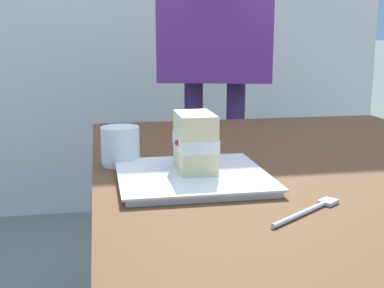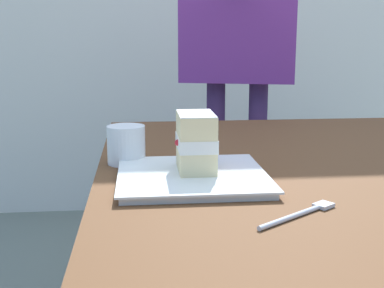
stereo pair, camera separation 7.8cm
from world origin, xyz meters
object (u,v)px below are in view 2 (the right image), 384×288
(patio_table, at_px, (314,205))
(dessert_fork, at_px, (302,213))
(dessert_plate, at_px, (192,177))
(cake_slice, at_px, (196,142))
(coffee_cup, at_px, (126,144))
(diner_person, at_px, (238,14))

(patio_table, xyz_separation_m, dessert_fork, (0.32, -0.14, 0.10))
(dessert_plate, bearing_deg, patio_table, 112.22)
(patio_table, xyz_separation_m, cake_slice, (0.10, -0.27, 0.17))
(dessert_plate, xyz_separation_m, coffee_cup, (-0.15, -0.13, 0.03))
(patio_table, height_order, dessert_plate, dessert_plate)
(dessert_plate, height_order, dessert_fork, dessert_plate)
(dessert_plate, bearing_deg, dessert_fork, 35.28)
(dessert_plate, distance_m, coffee_cup, 0.20)
(patio_table, relative_size, coffee_cup, 13.85)
(patio_table, bearing_deg, cake_slice, -70.51)
(diner_person, bearing_deg, dessert_plate, -15.46)
(patio_table, xyz_separation_m, dessert_plate, (0.12, -0.28, 0.11))
(dessert_fork, distance_m, diner_person, 1.25)
(coffee_cup, bearing_deg, dessert_plate, 40.50)
(cake_slice, relative_size, dessert_fork, 0.76)
(dessert_plate, xyz_separation_m, dessert_fork, (0.21, 0.15, -0.00))
(cake_slice, height_order, diner_person, diner_person)
(dessert_fork, relative_size, coffee_cup, 1.80)
(patio_table, relative_size, cake_slice, 10.12)
(dessert_fork, xyz_separation_m, coffee_cup, (-0.36, -0.27, 0.04))
(dessert_plate, xyz_separation_m, cake_slice, (-0.02, 0.01, 0.06))
(patio_table, distance_m, coffee_cup, 0.44)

